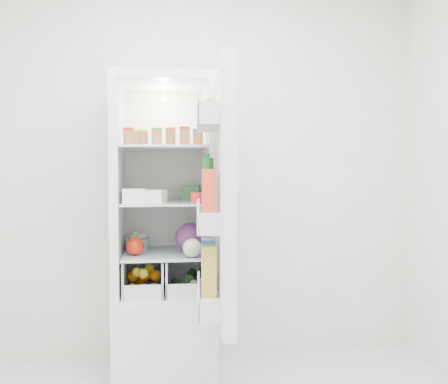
{
  "coord_description": "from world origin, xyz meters",
  "views": [
    {
      "loc": [
        -0.2,
        -1.85,
        1.24
      ],
      "look_at": [
        0.14,
        0.95,
        1.12
      ],
      "focal_mm": 40.0,
      "sensor_mm": 36.0,
      "label": 1
    }
  ],
  "objects": [
    {
      "name": "tub_green",
      "position": [
        -0.03,
        1.35,
        1.1
      ],
      "size": [
        0.13,
        0.17,
        0.09
      ],
      "primitive_type": "cube",
      "rotation": [
        0.0,
        0.0,
        -0.1
      ],
      "color": "#397D3B",
      "rests_on": "shelf_mid"
    },
    {
      "name": "tin_red",
      "position": [
        -0.01,
        0.96,
        1.09
      ],
      "size": [
        0.11,
        0.11,
        0.06
      ],
      "primitive_type": "cylinder",
      "rotation": [
        0.0,
        0.0,
        -0.26
      ],
      "color": "red",
      "rests_on": "shelf_mid"
    },
    {
      "name": "tub_white",
      "position": [
        -0.37,
        1.03,
        1.1
      ],
      "size": [
        0.13,
        0.13,
        0.08
      ],
      "primitive_type": "cube",
      "rotation": [
        0.0,
        0.0,
        0.04
      ],
      "color": "white",
      "rests_on": "shelf_mid"
    },
    {
      "name": "crisper_left",
      "position": [
        -0.32,
        1.19,
        0.61
      ],
      "size": [
        0.23,
        0.46,
        0.22
      ],
      "primitive_type": null,
      "color": "silver",
      "rests_on": "refrigerator"
    },
    {
      "name": "refrigerator",
      "position": [
        -0.2,
        1.25,
        0.67
      ],
      "size": [
        0.6,
        0.6,
        1.8
      ],
      "color": "silver",
      "rests_on": "ground"
    },
    {
      "name": "foil_tray",
      "position": [
        -0.32,
        1.32,
        1.08
      ],
      "size": [
        0.17,
        0.14,
        0.04
      ],
      "primitive_type": "cube",
      "rotation": [
        0.0,
        0.0,
        -0.19
      ],
      "color": "silver",
      "rests_on": "shelf_mid"
    },
    {
      "name": "bell_pepper",
      "position": [
        -0.37,
        1.09,
        0.8
      ],
      "size": [
        0.11,
        0.11,
        0.11
      ],
      "primitive_type": "sphere",
      "color": "red",
      "rests_on": "shelf_low"
    },
    {
      "name": "crisper_right",
      "position": [
        -0.08,
        1.19,
        0.61
      ],
      "size": [
        0.23,
        0.46,
        0.22
      ],
      "primitive_type": null,
      "color": "silver",
      "rests_on": "refrigerator"
    },
    {
      "name": "salad_bag",
      "position": [
        -0.04,
        0.98,
        0.8
      ],
      "size": [
        0.11,
        0.11,
        0.11
      ],
      "primitive_type": "sphere",
      "color": "#B1D19C",
      "rests_on": "shelf_low"
    },
    {
      "name": "room_walls",
      "position": [
        0.0,
        0.0,
        1.59
      ],
      "size": [
        3.02,
        3.02,
        2.61
      ],
      "color": "beige",
      "rests_on": "ground"
    },
    {
      "name": "mushroom_bowl",
      "position": [
        -0.36,
        1.29,
        0.78
      ],
      "size": [
        0.19,
        0.19,
        0.07
      ],
      "primitive_type": "cylinder",
      "rotation": [
        0.0,
        0.0,
        -0.33
      ],
      "color": "#84B4C5",
      "rests_on": "shelf_low"
    },
    {
      "name": "shelf_mid",
      "position": [
        -0.2,
        1.19,
        1.05
      ],
      "size": [
        0.49,
        0.53,
        0.02
      ],
      "primitive_type": "cube",
      "color": "silver",
      "rests_on": "refrigerator"
    },
    {
      "name": "citrus_pile",
      "position": [
        -0.33,
        1.15,
        0.59
      ],
      "size": [
        0.2,
        0.31,
        0.16
      ],
      "color": "orange",
      "rests_on": "refrigerator"
    },
    {
      "name": "veg_pile",
      "position": [
        -0.07,
        1.18,
        0.56
      ],
      "size": [
        0.16,
        0.3,
        0.1
      ],
      "color": "#244D19",
      "rests_on": "refrigerator"
    },
    {
      "name": "shelf_low",
      "position": [
        -0.2,
        1.19,
        0.74
      ],
      "size": [
        0.49,
        0.53,
        0.01
      ],
      "primitive_type": "cube",
      "color": "silver",
      "rests_on": "refrigerator"
    },
    {
      "name": "squeeze_bottle",
      "position": [
        0.01,
        1.27,
        1.47
      ],
      "size": [
        0.05,
        0.05,
        0.16
      ],
      "primitive_type": "cylinder",
      "rotation": [
        0.0,
        0.0,
        -0.03
      ],
      "color": "silver",
      "rests_on": "shelf_top"
    },
    {
      "name": "tub_cream",
      "position": [
        -0.26,
        1.03,
        1.09
      ],
      "size": [
        0.16,
        0.16,
        0.07
      ],
      "primitive_type": "cube",
      "rotation": [
        0.0,
        0.0,
        -0.28
      ],
      "color": "white",
      "rests_on": "shelf_mid"
    },
    {
      "name": "red_cabbage",
      "position": [
        -0.05,
        1.18,
        0.84
      ],
      "size": [
        0.18,
        0.18,
        0.18
      ],
      "primitive_type": "sphere",
      "color": "#571D55",
      "rests_on": "shelf_low"
    },
    {
      "name": "condiment_jars",
      "position": [
        -0.22,
        1.1,
        1.43
      ],
      "size": [
        0.46,
        0.32,
        0.08
      ],
      "color": "#B21919",
      "rests_on": "shelf_top"
    },
    {
      "name": "shelf_top",
      "position": [
        -0.2,
        1.19,
        1.38
      ],
      "size": [
        0.49,
        0.53,
        0.02
      ],
      "primitive_type": "cube",
      "color": "silver",
      "rests_on": "refrigerator"
    },
    {
      "name": "fridge_door",
      "position": [
        0.08,
        0.61,
        1.09
      ],
      "size": [
        0.21,
        0.6,
        1.3
      ],
      "rotation": [
        0.0,
        0.0,
        1.5
      ],
      "color": "silver",
      "rests_on": "refrigerator"
    }
  ]
}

